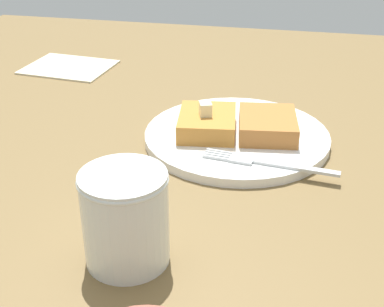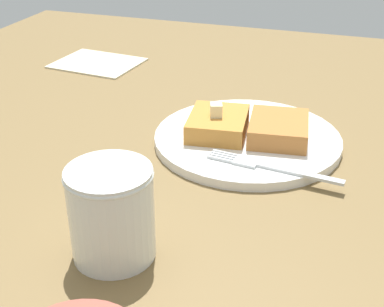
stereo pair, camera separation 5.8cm
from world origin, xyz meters
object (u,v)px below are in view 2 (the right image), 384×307
syrup_jar (112,217)px  napkin (98,63)px  fork (266,166)px  plate (247,139)px

syrup_jar → napkin: 55.61cm
syrup_jar → fork: bearing=60.4°
fork → plate: bearing=117.3°
plate → fork: bearing=-62.7°
plate → napkin: plate is taller
fork → napkin: (-37.29, 30.19, -1.21)cm
plate → syrup_jar: syrup_jar is taller
fork → syrup_jar: (-10.42, -18.34, 2.65)cm
plate → napkin: (-33.38, 22.60, -0.52)cm
fork → napkin: 47.99cm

